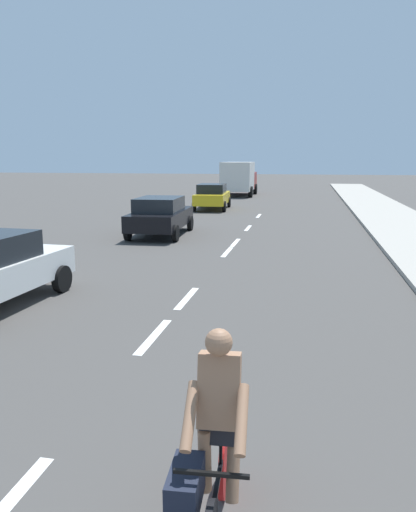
# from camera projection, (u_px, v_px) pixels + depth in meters

# --- Properties ---
(ground_plane) EXTENTS (160.00, 160.00, 0.00)m
(ground_plane) POSITION_uv_depth(u_px,v_px,m) (238.00, 240.00, 19.13)
(ground_plane) COLOR #423F3D
(lane_stripe_2) EXTENTS (0.16, 1.80, 0.01)m
(lane_stripe_2) POSITION_uv_depth(u_px,v_px,m) (154.00, 336.00, 8.80)
(lane_stripe_2) COLOR white
(lane_stripe_2) RESTS_ON ground
(lane_stripe_3) EXTENTS (0.16, 1.80, 0.01)m
(lane_stripe_3) POSITION_uv_depth(u_px,v_px,m) (187.00, 298.00, 11.19)
(lane_stripe_3) COLOR white
(lane_stripe_3) RESTS_ON ground
(lane_stripe_4) EXTENTS (0.16, 1.80, 0.01)m
(lane_stripe_4) POSITION_uv_depth(u_px,v_px,m) (227.00, 252.00, 16.67)
(lane_stripe_4) COLOR white
(lane_stripe_4) RESTS_ON ground
(lane_stripe_5) EXTENTS (0.16, 1.80, 0.01)m
(lane_stripe_5) POSITION_uv_depth(u_px,v_px,m) (235.00, 243.00, 18.53)
(lane_stripe_5) COLOR white
(lane_stripe_5) RESTS_ON ground
(lane_stripe_6) EXTENTS (0.16, 1.80, 0.01)m
(lane_stripe_6) POSITION_uv_depth(u_px,v_px,m) (248.00, 228.00, 22.39)
(lane_stripe_6) COLOR white
(lane_stripe_6) RESTS_ON ground
(lane_stripe_7) EXTENTS (0.16, 1.80, 0.01)m
(lane_stripe_7) POSITION_uv_depth(u_px,v_px,m) (259.00, 216.00, 27.13)
(lane_stripe_7) COLOR white
(lane_stripe_7) RESTS_ON ground
(cyclist) EXTENTS (0.65, 1.71, 1.82)m
(cyclist) POSITION_uv_depth(u_px,v_px,m) (212.00, 447.00, 3.99)
(cyclist) COLOR black
(cyclist) RESTS_ON ground
(parked_car_black) EXTENTS (2.24, 4.57, 1.57)m
(parked_car_black) POSITION_uv_depth(u_px,v_px,m) (160.00, 215.00, 20.15)
(parked_car_black) COLOR black
(parked_car_black) RESTS_ON ground
(parked_car_yellow) EXTENTS (2.19, 4.40, 1.57)m
(parked_car_yellow) POSITION_uv_depth(u_px,v_px,m) (212.00, 196.00, 30.42)
(parked_car_yellow) COLOR gold
(parked_car_yellow) RESTS_ON ground
(delivery_truck) EXTENTS (2.73, 6.26, 2.80)m
(delivery_truck) POSITION_uv_depth(u_px,v_px,m) (239.00, 178.00, 41.42)
(delivery_truck) COLOR maroon
(delivery_truck) RESTS_ON ground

